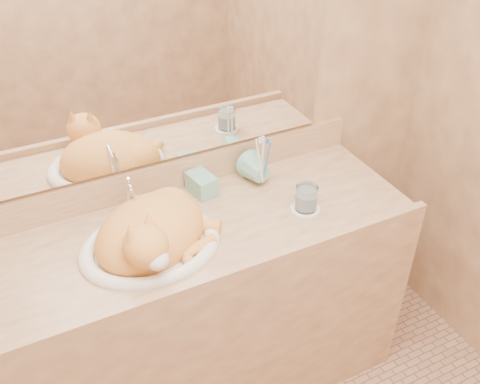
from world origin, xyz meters
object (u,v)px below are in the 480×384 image
sink_basin (149,231)px  soap_dispenser (210,180)px  vanity_counter (195,316)px  cat (152,231)px  water_glass (306,198)px  toothbrush_cup (263,177)px

sink_basin → soap_dispenser: size_ratio=2.66×
vanity_counter → soap_dispenser: 0.55m
soap_dispenser → vanity_counter: bearing=-146.8°
sink_basin → cat: cat is taller
cat → water_glass: cat is taller
sink_basin → toothbrush_cup: sink_basin is taller
soap_dispenser → toothbrush_cup: bearing=-15.8°
vanity_counter → sink_basin: size_ratio=3.49×
sink_basin → toothbrush_cup: 0.51m
soap_dispenser → toothbrush_cup: (0.21, -0.02, -0.03)m
vanity_counter → sink_basin: (-0.14, -0.02, 0.50)m
cat → toothbrush_cup: cat is taller
water_glass → sink_basin: bearing=174.2°
sink_basin → cat: bearing=14.3°
soap_dispenser → water_glass: (0.28, -0.21, -0.03)m
soap_dispenser → water_glass: 0.35m
vanity_counter → cat: bearing=-171.8°
cat → soap_dispenser: size_ratio=2.33×
sink_basin → soap_dispenser: soap_dispenser is taller
cat → toothbrush_cup: size_ratio=3.51×
vanity_counter → toothbrush_cup: (0.35, 0.11, 0.48)m
vanity_counter → water_glass: (0.42, -0.08, 0.48)m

